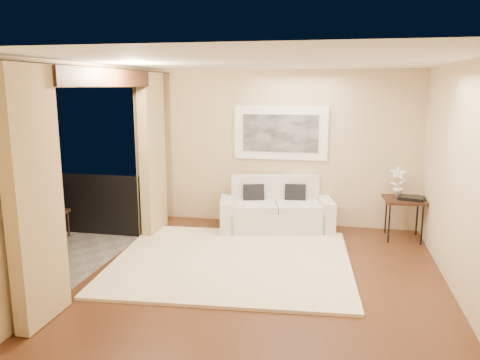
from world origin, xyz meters
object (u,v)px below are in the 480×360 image
(side_table, at_px, (405,202))
(ice_bucket, at_px, (28,205))
(sofa, at_px, (276,211))
(orchid, at_px, (398,182))
(bistro_table, at_px, (35,219))
(balcony_chair_far, at_px, (49,207))

(side_table, bearing_deg, ice_bucket, -159.59)
(sofa, relative_size, side_table, 3.00)
(side_table, relative_size, orchid, 1.35)
(bistro_table, bearing_deg, balcony_chair_far, 112.18)
(orchid, relative_size, balcony_chair_far, 0.52)
(bistro_table, bearing_deg, ice_bucket, 155.74)
(side_table, xyz_separation_m, bistro_table, (-5.16, -2.04, -0.01))
(sofa, distance_m, side_table, 2.09)
(sofa, distance_m, balcony_chair_far, 3.67)
(orchid, xyz_separation_m, ice_bucket, (-5.19, -2.09, -0.13))
(bistro_table, distance_m, balcony_chair_far, 0.89)
(balcony_chair_far, height_order, ice_bucket, balcony_chair_far)
(orchid, relative_size, bistro_table, 0.72)
(orchid, height_order, bistro_table, orchid)
(bistro_table, xyz_separation_m, ice_bucket, (-0.14, 0.06, 0.18))
(sofa, height_order, bistro_table, sofa)
(side_table, bearing_deg, bistro_table, -158.45)
(sofa, distance_m, bistro_table, 3.76)
(bistro_table, height_order, ice_bucket, ice_bucket)
(balcony_chair_far, bearing_deg, sofa, -163.61)
(orchid, distance_m, ice_bucket, 5.60)
(sofa, height_order, ice_bucket, sofa)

